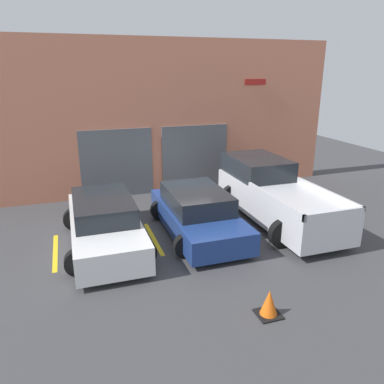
{
  "coord_description": "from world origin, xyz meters",
  "views": [
    {
      "loc": [
        -3.36,
        -10.66,
        4.58
      ],
      "look_at": [
        0.0,
        -0.63,
        1.1
      ],
      "focal_mm": 35.0,
      "sensor_mm": 36.0,
      "label": 1
    }
  ],
  "objects_px": {
    "pickup_truck": "(273,194)",
    "sedan_side": "(197,213)",
    "traffic_cone": "(269,304)",
    "sedan_white": "(105,223)"
  },
  "relations": [
    {
      "from": "pickup_truck",
      "to": "sedan_side",
      "type": "relative_size",
      "value": 1.22
    },
    {
      "from": "sedan_white",
      "to": "sedan_side",
      "type": "height_order",
      "value": "sedan_white"
    },
    {
      "from": "pickup_truck",
      "to": "traffic_cone",
      "type": "relative_size",
      "value": 9.55
    },
    {
      "from": "sedan_white",
      "to": "traffic_cone",
      "type": "relative_size",
      "value": 8.13
    },
    {
      "from": "pickup_truck",
      "to": "sedan_white",
      "type": "height_order",
      "value": "pickup_truck"
    },
    {
      "from": "sedan_white",
      "to": "traffic_cone",
      "type": "height_order",
      "value": "sedan_white"
    },
    {
      "from": "pickup_truck",
      "to": "traffic_cone",
      "type": "height_order",
      "value": "pickup_truck"
    },
    {
      "from": "sedan_side",
      "to": "traffic_cone",
      "type": "bearing_deg",
      "value": -89.55
    },
    {
      "from": "pickup_truck",
      "to": "sedan_white",
      "type": "xyz_separation_m",
      "value": [
        -5.29,
        -0.27,
        -0.2
      ]
    },
    {
      "from": "pickup_truck",
      "to": "sedan_side",
      "type": "height_order",
      "value": "pickup_truck"
    }
  ]
}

